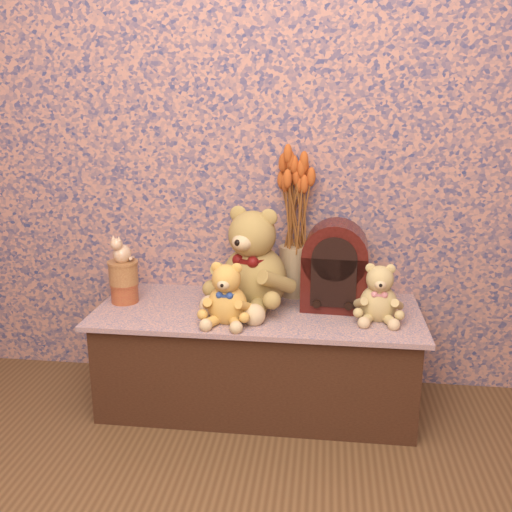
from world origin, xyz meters
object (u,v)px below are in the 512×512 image
Objects in this scene: cathedral_radio at (335,265)px; cat_figurine at (122,248)px; teddy_medium at (227,290)px; teddy_small at (379,289)px; teddy_large at (255,253)px; ceramic_vase at (294,271)px; biscuit_tin_lower at (125,293)px.

cathedral_radio reaches higher than cat_figurine.
teddy_medium is 0.71× the size of cathedral_radio.
cathedral_radio is at bearing 148.66° from teddy_small.
teddy_large is at bearing 71.15° from teddy_medium.
cathedral_radio is (0.41, 0.21, 0.05)m from teddy_medium.
teddy_large is 0.55m from cat_figurine.
teddy_large is 1.75× the size of teddy_medium.
teddy_large is 2.03× the size of ceramic_vase.
biscuit_tin_lower is (-0.55, -0.03, -0.18)m from teddy_large.
ceramic_vase is at bearing 14.64° from biscuit_tin_lower.
cat_figurine is at bearing 0.00° from biscuit_tin_lower.
teddy_medium reaches higher than ceramic_vase.
biscuit_tin_lower is 0.94× the size of cat_figurine.
teddy_small is at bearing 11.33° from teddy_large.
teddy_small is at bearing 13.41° from teddy_medium.
teddy_medium is at bearing -18.74° from biscuit_tin_lower.
biscuit_tin_lower is (-1.05, 0.06, -0.08)m from teddy_small.
teddy_large is 0.23m from teddy_medium.
teddy_medium is 0.51m from cat_figurine.
teddy_medium reaches higher than teddy_small.
cat_figurine reaches higher than biscuit_tin_lower.
teddy_large reaches higher than cathedral_radio.
cathedral_radio reaches higher than biscuit_tin_lower.
teddy_small is 1.06m from cat_figurine.
cathedral_radio is at bearing 31.06° from teddy_medium.
cathedral_radio is 0.89m from biscuit_tin_lower.
cat_figurine is (-1.05, 0.06, 0.12)m from teddy_small.
teddy_large is at bearing 171.21° from teddy_small.
cat_figurine is at bearing -154.12° from teddy_large.
teddy_large is 0.52m from teddy_small.
teddy_small is (0.50, -0.10, -0.10)m from teddy_large.
teddy_small is 2.14× the size of biscuit_tin_lower.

